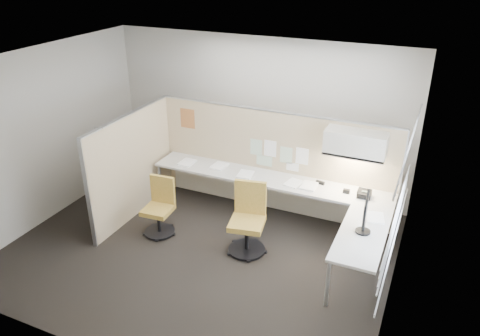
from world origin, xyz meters
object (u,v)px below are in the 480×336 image
at_px(monitor, 365,213).
at_px(phone, 364,194).
at_px(chair_left, 160,208).
at_px(chair_right, 248,221).
at_px(desk, 285,193).

xyz_separation_m(monitor, phone, (-0.17, 0.98, -0.24)).
bearing_deg(chair_left, monitor, -2.09).
relative_size(chair_right, monitor, 2.05).
relative_size(chair_left, monitor, 1.77).
bearing_deg(phone, chair_left, -160.73).
bearing_deg(monitor, phone, 4.93).
bearing_deg(monitor, chair_right, 84.88).
bearing_deg(chair_left, chair_right, 0.63).
xyz_separation_m(chair_left, chair_right, (1.45, 0.13, 0.07)).
relative_size(desk, monitor, 7.82).
distance_m(chair_right, phone, 1.79).
xyz_separation_m(desk, chair_left, (-1.73, -0.96, -0.18)).
distance_m(chair_right, monitor, 1.73).
xyz_separation_m(chair_right, phone, (1.48, 0.97, 0.29)).
distance_m(chair_left, monitor, 3.16).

